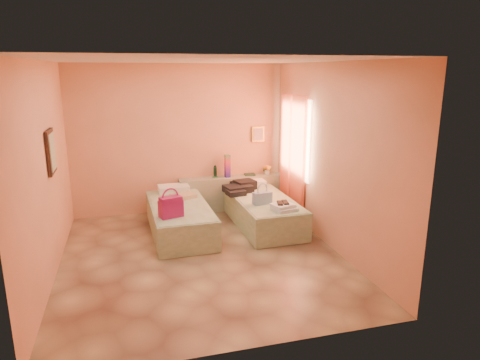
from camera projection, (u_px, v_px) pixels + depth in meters
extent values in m
plane|color=tan|center=(202.00, 257.00, 6.32)|extent=(4.50, 4.50, 0.00)
cube|color=#F6A683|center=(179.00, 140.00, 8.07)|extent=(4.00, 0.02, 2.80)
cube|color=#F6A683|center=(45.00, 173.00, 5.46)|extent=(0.02, 4.50, 2.80)
cube|color=#F6A683|center=(330.00, 157.00, 6.47)|extent=(0.02, 4.50, 2.80)
cube|color=silver|center=(197.00, 60.00, 5.62)|extent=(4.00, 4.50, 0.02)
cube|color=beige|center=(297.00, 138.00, 7.61)|extent=(0.02, 1.10, 1.40)
cube|color=#FA613B|center=(298.00, 159.00, 7.55)|extent=(0.05, 0.55, 2.20)
cube|color=#FA613B|center=(286.00, 153.00, 8.11)|extent=(0.05, 0.45, 2.20)
cube|color=#301D15|center=(51.00, 152.00, 5.79)|extent=(0.04, 0.50, 0.60)
cube|color=#AA9938|center=(258.00, 134.00, 8.42)|extent=(0.25, 0.04, 0.30)
cube|color=gray|center=(231.00, 193.00, 8.44)|extent=(2.05, 0.30, 0.65)
cube|color=#B4C8A1|center=(180.00, 219.00, 7.19)|extent=(0.95, 2.02, 0.50)
cube|color=#B4C8A1|center=(263.00, 211.00, 7.56)|extent=(0.95, 2.02, 0.50)
cylinder|color=#143723|center=(215.00, 172.00, 8.26)|extent=(0.08, 0.08, 0.23)
cube|color=#9F1359|center=(227.00, 166.00, 8.28)|extent=(0.11, 0.11, 0.44)
cylinder|color=#509363|center=(215.00, 177.00, 8.27)|extent=(0.13, 0.13, 0.03)
cube|color=#24442F|center=(250.00, 175.00, 8.46)|extent=(0.21, 0.15, 0.03)
cube|color=silver|center=(267.00, 169.00, 8.49)|extent=(0.23, 0.23, 0.23)
cube|color=#9F1359|center=(171.00, 207.00, 6.49)|extent=(0.39, 0.29, 0.32)
cube|color=tan|center=(183.00, 196.00, 7.49)|extent=(0.48, 0.43, 0.07)
cube|color=black|center=(240.00, 187.00, 7.85)|extent=(0.65, 0.65, 0.16)
cube|color=#456DA7|center=(262.00, 198.00, 7.14)|extent=(0.33, 0.19, 0.20)
cube|color=white|center=(284.00, 207.00, 6.82)|extent=(0.41, 0.37, 0.10)
cube|color=black|center=(283.00, 203.00, 6.85)|extent=(0.21, 0.25, 0.02)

